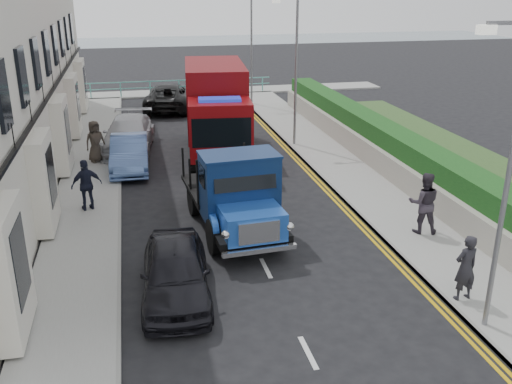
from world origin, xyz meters
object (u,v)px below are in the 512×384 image
lamp_near (505,167)px  red_lorry (216,108)px  lamp_far (250,42)px  parked_car_front (175,272)px  bedford_lorry (238,199)px  lamp_mid (294,64)px  pedestrian_east_near (466,268)px

lamp_near → red_lorry: lamp_near is taller
lamp_far → parked_car_front: bearing=-106.4°
lamp_near → bedford_lorry: (-4.53, 6.27, -2.73)m
lamp_far → red_lorry: size_ratio=0.88×
lamp_mid → lamp_far: (0.00, 10.00, 0.00)m
lamp_mid → parked_car_front: lamp_mid is taller
red_lorry → parked_car_front: 13.11m
lamp_far → red_lorry: bearing=-110.0°
red_lorry → parked_car_front: (-3.02, -12.67, -1.44)m
lamp_far → red_lorry: 11.14m
lamp_mid → bedford_lorry: size_ratio=1.17×
bedford_lorry → parked_car_front: (-2.25, -3.27, -0.55)m
parked_car_front → pedestrian_east_near: 7.24m
red_lorry → pedestrian_east_near: (3.98, -14.52, -1.17)m
lamp_far → pedestrian_east_near: 25.03m
lamp_near → pedestrian_east_near: lamp_near is taller
red_lorry → lamp_near: bearing=-70.8°
lamp_near → parked_car_front: size_ratio=1.66×
lamp_near → red_lorry: (-3.75, 15.67, -1.84)m
bedford_lorry → parked_car_front: 4.01m
parked_car_front → lamp_far: bearing=77.3°
bedford_lorry → parked_car_front: bedford_lorry is taller
pedestrian_east_near → red_lorry: bearing=-81.9°
red_lorry → parked_car_front: size_ratio=1.88×
red_lorry → pedestrian_east_near: size_ratio=4.58×
red_lorry → parked_car_front: red_lorry is taller
pedestrian_east_near → lamp_mid: bearing=-96.4°
lamp_mid → lamp_far: bearing=90.0°
lamp_near → lamp_mid: same height
bedford_lorry → pedestrian_east_near: bedford_lorry is taller
lamp_near → lamp_mid: bearing=90.0°
lamp_far → pedestrian_east_near: bearing=-89.5°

